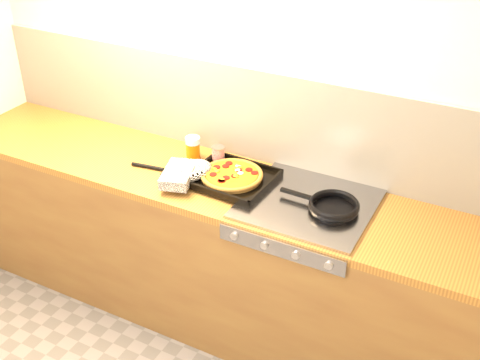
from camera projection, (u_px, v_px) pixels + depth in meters
The scene contains 9 objects.
room_shell at pixel (250, 115), 3.09m from camera, with size 3.20×3.20×3.20m.
counter_run at pixel (225, 253), 3.23m from camera, with size 3.20×0.62×0.90m.
stovetop at pixel (308, 204), 2.82m from camera, with size 0.60×0.56×0.02m, color gray.
pizza_on_tray at pixel (218, 175), 2.98m from camera, with size 0.54×0.45×0.07m.
frying_pan at pixel (333, 206), 2.75m from camera, with size 0.39×0.24×0.04m.
tomato_can at pixel (218, 155), 3.14m from camera, with size 0.08×0.08×0.10m.
juice_glass at pixel (193, 148), 3.17m from camera, with size 0.08×0.08×0.13m.
wooden_spoon at pixel (260, 172), 3.07m from camera, with size 0.30×0.04×0.02m.
black_spatula at pixel (158, 169), 3.10m from camera, with size 0.29×0.10×0.02m.
Camera 1 is at (1.26, -1.14, 2.46)m, focal length 45.00 mm.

